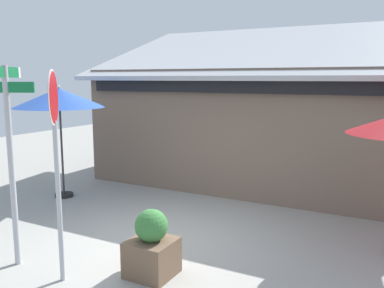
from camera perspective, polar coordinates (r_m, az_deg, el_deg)
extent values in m
cube|color=#9E9B93|center=(7.63, -4.90, -13.57)|extent=(28.00, 28.00, 0.10)
cube|color=#705B4C|center=(11.79, 10.16, 2.51)|extent=(8.73, 4.52, 3.12)
cube|color=#B7BABF|center=(11.60, 10.22, 12.91)|extent=(9.23, 5.02, 1.70)
cube|color=black|center=(9.54, 5.96, 8.36)|extent=(8.13, 0.16, 0.44)
cylinder|color=#A8AAB2|center=(6.81, -23.82, -3.11)|extent=(0.09, 0.09, 3.08)
cube|color=#116B38|center=(6.67, -24.63, 9.09)|extent=(0.41, 0.77, 0.16)
cube|color=#116B38|center=(6.67, -24.50, 7.20)|extent=(0.77, 0.41, 0.16)
cube|color=white|center=(7.08, -23.00, 9.15)|extent=(0.06, 0.07, 0.16)
cylinder|color=#A8AAB2|center=(6.11, -18.03, -7.81)|extent=(0.07, 0.07, 2.32)
cylinder|color=white|center=(5.87, -18.75, 6.14)|extent=(0.48, 0.60, 0.76)
cylinder|color=red|center=(5.87, -18.75, 6.14)|extent=(0.46, 0.57, 0.71)
cylinder|color=black|center=(10.68, -17.37, -6.78)|extent=(0.44, 0.44, 0.08)
cylinder|color=#333335|center=(10.44, -17.65, -1.03)|extent=(0.05, 0.05, 2.25)
cone|color=#2D56B7|center=(10.30, -18.00, 6.14)|extent=(2.17, 2.17, 0.46)
sphere|color=silver|center=(10.30, -18.08, 7.58)|extent=(0.08, 0.08, 0.08)
cube|color=brown|center=(6.31, -5.61, -15.44)|extent=(0.65, 0.65, 0.54)
sphere|color=#387538|center=(6.12, -5.68, -11.25)|extent=(0.49, 0.49, 0.49)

